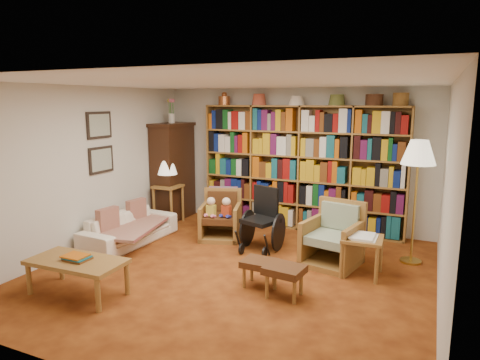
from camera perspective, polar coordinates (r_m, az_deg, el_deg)
The scene contains 23 objects.
floor at distance 5.90m, azimuth -0.84°, elevation -12.16°, with size 5.00×5.00×0.00m, color #914816.
ceiling at distance 5.45m, azimuth -0.91°, elevation 12.89°, with size 5.00×5.00×0.00m, color white.
wall_back at distance 7.84m, azimuth 7.01°, elevation 2.92°, with size 5.00×5.00×0.00m, color silver.
wall_front at distance 3.52m, azimuth -18.80°, elevation -6.97°, with size 5.00×5.00×0.00m, color silver.
wall_left at distance 6.97m, azimuth -19.76°, elevation 1.44°, with size 5.00×5.00×0.00m, color silver.
wall_right at distance 5.02m, azimuth 25.86°, elevation -2.31°, with size 5.00×5.00×0.00m, color silver.
bookshelf at distance 7.63m, azimuth 8.04°, elevation 2.09°, with size 3.60×0.30×2.42m.
curio_cabinet at distance 8.41m, azimuth -8.92°, elevation 1.34°, with size 0.50×0.95×2.40m.
framed_pictures at distance 7.13m, azimuth -18.14°, elevation 4.76°, with size 0.03×0.52×0.97m.
sofa at distance 7.18m, azimuth -14.49°, elevation -6.24°, with size 0.66×1.69×0.49m, color white.
sofa_throw at distance 7.13m, azimuth -14.19°, elevation -5.89°, with size 0.80×1.49×0.04m, color #C6BD90.
cushion_left at distance 7.47m, azimuth -13.65°, elevation -3.94°, with size 0.12×0.37×0.37m, color maroon.
cushion_right at distance 6.95m, azimuth -17.22°, elevation -5.19°, with size 0.12×0.38×0.38m, color maroon.
side_table_lamp at distance 8.14m, azimuth -9.55°, elevation -1.95°, with size 0.46×0.46×0.72m.
table_lamp at distance 8.05m, azimuth -9.66°, elevation 1.62°, with size 0.36×0.36×0.49m.
armchair_leather at distance 7.23m, azimuth -2.33°, elevation -5.02°, with size 0.84×0.85×0.82m.
armchair_sage at distance 6.25m, azimuth 12.34°, elevation -7.78°, with size 0.85×0.87×0.88m.
wheelchair at distance 6.66m, azimuth 3.04°, elevation -5.50°, with size 0.59×0.77×0.96m.
floor_lamp at distance 6.35m, azimuth 22.70°, elevation 2.78°, with size 0.46×0.46×1.75m.
side_table_papers at distance 5.88m, azimuth 16.00°, elevation -8.11°, with size 0.54×0.54×0.55m.
footstool_a at distance 5.39m, azimuth 2.57°, elevation -11.24°, with size 0.41×0.36×0.34m.
footstool_b at distance 5.13m, azimuth 5.96°, elevation -12.08°, with size 0.48×0.42×0.38m.
coffee_table at distance 5.48m, azimuth -20.92°, elevation -10.38°, with size 1.17×0.61×0.49m.
Camera 1 is at (2.34, -4.92, 2.27)m, focal length 32.00 mm.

